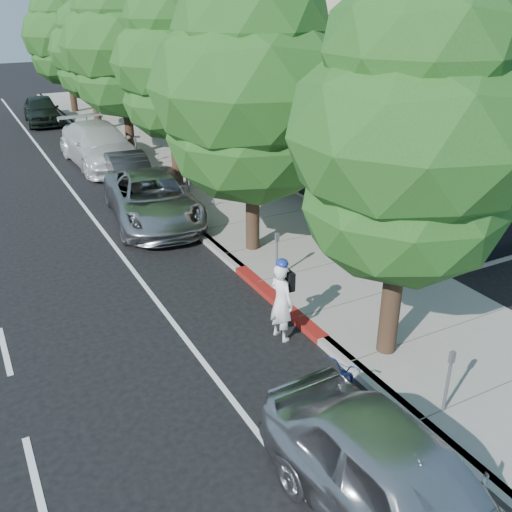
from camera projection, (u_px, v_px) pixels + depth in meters
ground at (299, 322)px, 13.30m from camera, size 120.00×120.00×0.00m
sidewalk at (235, 202)px, 20.65m from camera, size 4.60×56.00×0.15m
curb at (176, 213)px, 19.67m from camera, size 0.30×56.00×0.15m
curb_red_segment at (277, 301)px, 14.07m from camera, size 0.32×4.00×0.15m
storefront_building at (274, 64)px, 30.33m from camera, size 10.00×36.00×7.00m
street_tree_0 at (410, 139)px, 10.15m from camera, size 4.56×4.56×7.48m
street_tree_1 at (252, 90)px, 14.92m from camera, size 5.49×5.49×7.82m
street_tree_2 at (171, 65)px, 19.70m from camera, size 4.18×4.18×7.48m
street_tree_3 at (122, 47)px, 24.44m from camera, size 5.19×5.19×7.95m
street_tree_4 at (90, 52)px, 29.51m from camera, size 4.22×4.22×6.80m
street_tree_5 at (65, 37)px, 34.14m from camera, size 5.07×5.07×7.55m
cyclist at (281, 302)px, 12.34m from camera, size 0.54×0.73×1.81m
bicycle at (329, 396)px, 10.17m from camera, size 1.84×1.28×0.92m
silver_suv at (153, 199)px, 18.82m from camera, size 3.37×5.99×1.58m
dark_sedan at (130, 172)px, 22.03m from camera, size 1.74×4.15×1.34m
white_pickup at (99, 145)px, 25.01m from camera, size 2.70×6.20×1.78m
dark_suv_far at (42, 110)px, 33.02m from camera, size 2.17×4.73×1.57m
near_car_a at (401, 490)px, 7.77m from camera, size 2.24×5.00×1.67m
pedestrian at (186, 164)px, 22.06m from camera, size 0.95×0.84×1.62m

